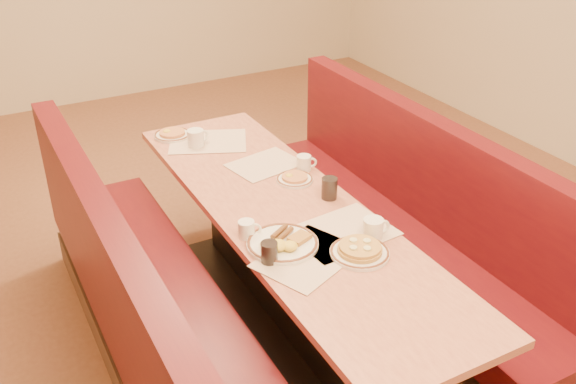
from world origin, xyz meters
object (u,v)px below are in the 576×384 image
booth_left (151,318)px  diner_table (287,272)px  booth_right (401,237)px  pancake_plate (360,251)px  coffee_mug_b (247,229)px  coffee_mug_a (374,228)px  soda_tumbler_near (269,253)px  coffee_mug_c (304,163)px  soda_tumbler_mid (329,188)px  coffee_mug_d (196,138)px  eggs_plate (282,243)px

booth_left → diner_table: bearing=0.0°
booth_right → pancake_plate: booth_right is taller
diner_table → coffee_mug_b: bearing=-154.7°
coffee_mug_a → soda_tumbler_near: soda_tumbler_near is taller
pancake_plate → coffee_mug_a: bearing=32.6°
diner_table → coffee_mug_c: coffee_mug_c is taller
booth_left → booth_right: same height
pancake_plate → coffee_mug_c: 0.85m
diner_table → soda_tumbler_near: soda_tumbler_near is taller
pancake_plate → soda_tumbler_mid: bearing=73.4°
coffee_mug_c → coffee_mug_d: coffee_mug_d is taller
diner_table → booth_left: (-0.73, 0.00, -0.01)m
pancake_plate → soda_tumbler_mid: size_ratio=2.35×
booth_right → coffee_mug_a: booth_right is taller
coffee_mug_a → pancake_plate: bearing=-140.3°
soda_tumbler_near → coffee_mug_c: bearing=50.8°
booth_left → coffee_mug_b: 0.64m
eggs_plate → soda_tumbler_near: soda_tumbler_near is taller
booth_right → soda_tumbler_near: bearing=-160.4°
pancake_plate → coffee_mug_b: (-0.37, 0.36, 0.02)m
pancake_plate → eggs_plate: (-0.27, 0.21, -0.00)m
coffee_mug_b → coffee_mug_d: coffee_mug_d is taller
coffee_mug_d → soda_tumbler_mid: soda_tumbler_mid is taller
pancake_plate → soda_tumbler_near: (-0.37, 0.13, 0.03)m
coffee_mug_b → coffee_mug_d: size_ratio=0.76×
pancake_plate → coffee_mug_d: size_ratio=1.92×
coffee_mug_c → booth_left: bearing=-141.3°
booth_left → soda_tumbler_near: (0.45, -0.36, 0.44)m
coffee_mug_a → coffee_mug_d: (-0.34, 1.31, 0.00)m
booth_left → coffee_mug_b: bearing=-16.0°
soda_tumbler_near → pancake_plate: bearing=-19.8°
diner_table → coffee_mug_a: 0.63m
booth_right → coffee_mug_a: 0.79m
diner_table → coffee_mug_b: size_ratio=24.25×
coffee_mug_b → coffee_mug_c: (0.56, 0.46, 0.00)m
soda_tumbler_near → diner_table: bearing=52.1°
booth_left → pancake_plate: 1.04m
coffee_mug_c → coffee_mug_a: bearing=-74.1°
soda_tumbler_near → soda_tumbler_mid: 0.63m
soda_tumbler_near → coffee_mug_a: bearing=-6.0°
coffee_mug_b → coffee_mug_d: bearing=106.3°
coffee_mug_a → coffee_mug_b: bearing=157.7°
eggs_plate → coffee_mug_d: size_ratio=2.36×
coffee_mug_d → booth_right: bearing=-59.1°
booth_left → pancake_plate: bearing=-30.9°
soda_tumbler_near → coffee_mug_b: bearing=89.3°
soda_tumbler_near → coffee_mug_d: bearing=82.9°
booth_left → coffee_mug_c: booth_left is taller
eggs_plate → coffee_mug_c: size_ratio=2.93×
booth_left → pancake_plate: size_ratio=9.57×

